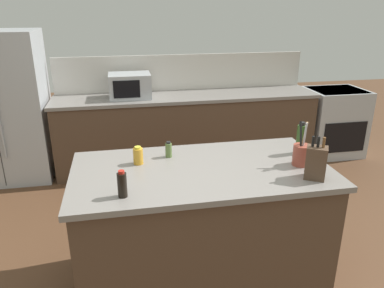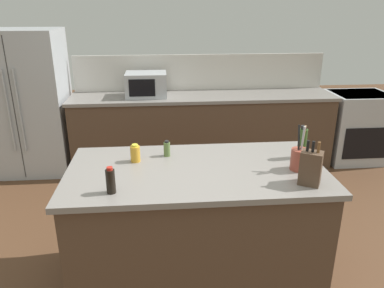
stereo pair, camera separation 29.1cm
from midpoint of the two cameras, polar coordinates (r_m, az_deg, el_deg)
The scene contains 13 objects.
ground_plane at distance 3.12m, azimuth -1.52°, elevation -19.67°, with size 14.00×14.00×0.00m, color brown.
back_counter_run at distance 4.85m, azimuth -2.45°, elevation 2.06°, with size 3.30×0.66×0.94m.
wall_backsplash at distance 4.98m, azimuth -3.14°, elevation 10.84°, with size 3.26×0.03×0.46m, color beige.
kitchen_island at distance 2.84m, azimuth -1.61°, elevation -12.39°, with size 1.80×0.94×0.94m.
refrigerator at distance 4.97m, azimuth -28.50°, elevation 4.82°, with size 0.99×0.75×1.74m.
range_oven at distance 5.54m, azimuth 19.29°, elevation 3.22°, with size 0.76×0.65×0.92m.
microwave at distance 4.64m, azimuth -11.26°, elevation 8.68°, with size 0.49×0.39×0.29m.
knife_block at distance 2.50m, azimuth 15.24°, elevation -2.79°, with size 0.16×0.15×0.29m.
utensil_crock at distance 2.70m, azimuth 13.41°, elevation -1.56°, with size 0.12×0.12×0.32m.
olive_oil_bottle at distance 2.90m, azimuth 13.50°, elevation 0.73°, with size 0.06×0.06×0.25m.
soy_sauce_bottle at distance 2.28m, azimuth -14.25°, elevation -6.09°, with size 0.06×0.06×0.17m.
honey_jar at distance 2.71m, azimuth -11.29°, elevation -1.83°, with size 0.07×0.07×0.13m.
spice_jar_oregano at distance 2.79m, azimuth -6.57°, elevation -0.94°, with size 0.05×0.05×0.12m.
Camera 1 is at (-0.53, -2.33, 2.02)m, focal length 35.00 mm.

